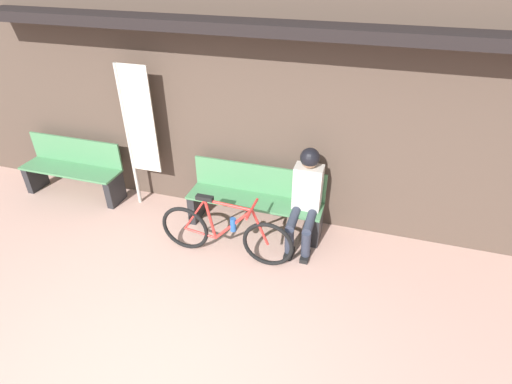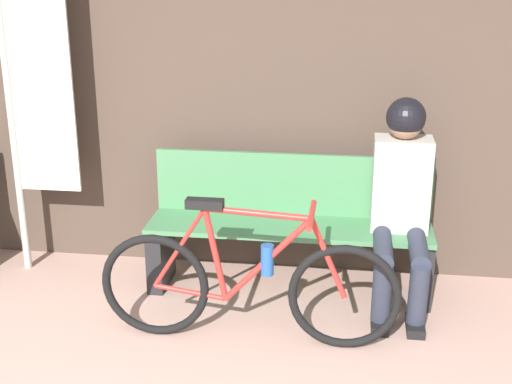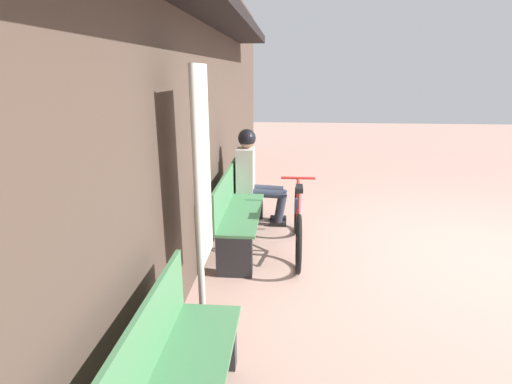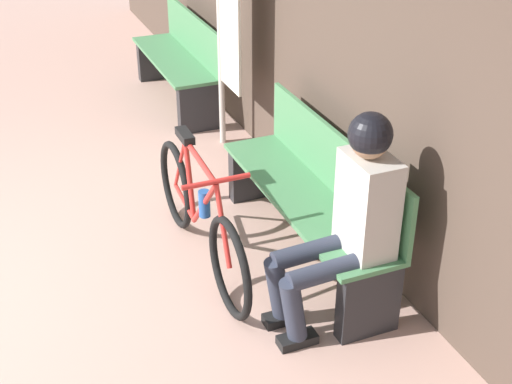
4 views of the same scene
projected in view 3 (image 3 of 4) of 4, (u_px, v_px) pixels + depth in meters
ground_plane at (472, 257)px, 4.40m from camera, size 24.00×24.00×0.00m
storefront_wall at (200, 102)px, 4.14m from camera, size 12.00×0.56×3.20m
park_bench_near at (239, 210)px, 4.67m from camera, size 1.75×0.42×0.85m
bicycle at (298, 222)px, 4.49m from camera, size 1.65×0.40×0.82m
person_seated at (253, 171)px, 5.21m from camera, size 0.34×0.66×1.26m
banner_pole at (202, 181)px, 2.88m from camera, size 0.45×0.05×2.02m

